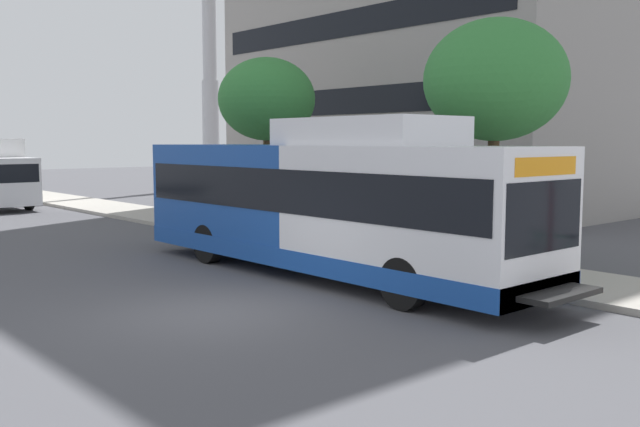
# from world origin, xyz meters

# --- Properties ---
(ground_plane) EXTENTS (120.00, 120.00, 0.00)m
(ground_plane) POSITION_xyz_m (0.00, 8.00, 0.00)
(ground_plane) COLOR #4C4C51
(sidewalk_curb) EXTENTS (3.00, 56.00, 0.14)m
(sidewalk_curb) POSITION_xyz_m (7.00, 6.00, 0.07)
(sidewalk_curb) COLOR #A8A399
(sidewalk_curb) RESTS_ON ground
(transit_bus) EXTENTS (2.58, 12.25, 3.65)m
(transit_bus) POSITION_xyz_m (3.88, 1.36, 1.70)
(transit_bus) COLOR white
(transit_bus) RESTS_ON ground
(street_tree_near_stop) EXTENTS (3.50, 3.50, 5.98)m
(street_tree_near_stop) POSITION_xyz_m (7.76, -0.56, 4.61)
(street_tree_near_stop) COLOR #4C3823
(street_tree_near_stop) RESTS_ON sidewalk_curb
(street_tree_mid_block) EXTENTS (3.41, 3.41, 5.92)m
(street_tree_mid_block) POSITION_xyz_m (8.11, 9.20, 4.59)
(street_tree_mid_block) COLOR #4C3823
(street_tree_mid_block) RESTS_ON sidewalk_curb
(lattice_comm_tower) EXTENTS (1.10, 1.10, 30.83)m
(lattice_comm_tower) POSITION_xyz_m (18.52, 29.25, 10.31)
(lattice_comm_tower) COLOR #B7B7BC
(lattice_comm_tower) RESTS_ON ground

